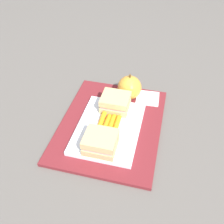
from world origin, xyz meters
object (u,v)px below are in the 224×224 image
food_tray (109,128)px  paper_napkin (148,98)px  sandwich_half_right (115,102)px  apple (129,88)px  carrot_sticks_bundle (109,124)px  sandwich_half_left (101,142)px

food_tray → paper_napkin: size_ratio=3.29×
food_tray → sandwich_half_right: bearing=0.0°
food_tray → paper_napkin: bearing=-28.0°
sandwich_half_right → apple: bearing=-19.4°
food_tray → paper_napkin: (0.16, -0.08, -0.00)m
apple → food_tray: bearing=170.2°
food_tray → carrot_sticks_bundle: bearing=53.8°
sandwich_half_left → sandwich_half_right: (0.16, 0.00, 0.00)m
carrot_sticks_bundle → paper_napkin: size_ratio=1.12×
food_tray → sandwich_half_left: sandwich_half_left is taller
sandwich_half_right → paper_napkin: bearing=-46.0°
carrot_sticks_bundle → paper_napkin: 0.18m
food_tray → sandwich_half_left: bearing=180.0°
sandwich_half_left → paper_napkin: bearing=-19.6°
sandwich_half_right → carrot_sticks_bundle: 0.08m
food_tray → apple: size_ratio=2.69×
carrot_sticks_bundle → apple: (0.15, -0.03, 0.02)m
sandwich_half_right → carrot_sticks_bundle: bearing=179.7°
paper_napkin → carrot_sticks_bundle: bearing=151.9°
food_tray → carrot_sticks_bundle: 0.01m
food_tray → carrot_sticks_bundle: carrot_sticks_bundle is taller
sandwich_half_right → apple: apple is taller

